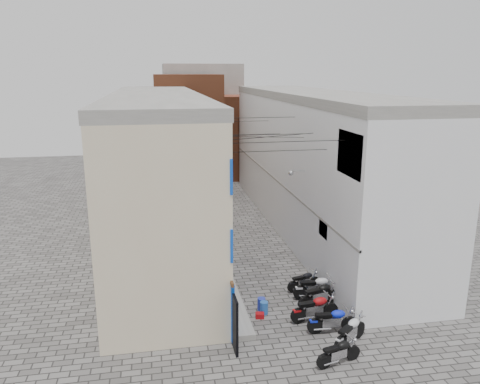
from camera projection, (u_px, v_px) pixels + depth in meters
ground at (295, 336)px, 18.60m from camera, size 90.00×90.00×0.00m
plinth at (207, 231)px, 30.59m from camera, size 0.90×26.00×0.25m
building_left at (159, 167)px, 28.93m from camera, size 5.10×27.00×9.00m
building_right at (312, 161)px, 30.73m from camera, size 5.94×26.00×9.00m
building_far_brick_left at (188, 129)px, 43.67m from camera, size 6.00×6.00×10.00m
building_far_brick_right at (237, 136)px, 46.70m from camera, size 5.00×6.00×8.00m
building_far_concrete at (203, 118)px, 49.61m from camera, size 8.00×5.00×11.00m
far_shopfront at (214, 174)px, 42.30m from camera, size 2.00×0.30×2.40m
overhead_wires at (256, 133)px, 24.10m from camera, size 5.80×13.02×1.32m
motorcycle_a at (339, 351)px, 16.70m from camera, size 1.91×1.01×1.06m
motorcycle_b at (350, 330)px, 17.90m from camera, size 2.06×1.75×1.20m
motorcycle_c at (333, 319)px, 18.73m from camera, size 2.10×0.81×1.19m
motorcycle_d at (315, 307)px, 19.63m from camera, size 2.24×0.95×1.26m
motorcycle_e at (320, 294)px, 20.79m from camera, size 2.28×1.20×1.26m
motorcycle_f at (317, 286)px, 21.51m from camera, size 2.23×0.85×1.26m
motorcycle_g at (304, 280)px, 22.43m from camera, size 1.87×0.99×1.03m
person_a at (225, 283)px, 20.88m from camera, size 0.41×0.59×1.57m
person_b at (217, 256)px, 24.10m from camera, size 0.69×0.81×1.46m
water_jug_near at (264, 308)px, 20.27m from camera, size 0.38×0.38×0.55m
water_jug_far at (261, 304)px, 20.60m from camera, size 0.46×0.46×0.56m
red_crate at (260, 315)px, 19.96m from camera, size 0.40×0.33×0.23m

